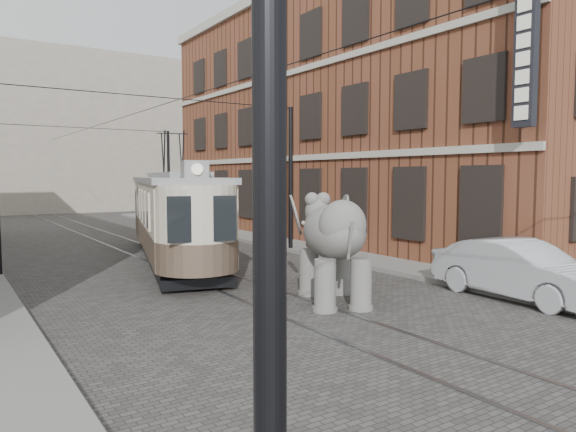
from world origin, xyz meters
TOP-DOWN VIEW (x-y plane):
  - ground at (0.00, 0.00)m, footprint 120.00×120.00m
  - tram_rails at (0.00, 0.00)m, footprint 1.54×80.00m
  - sidewalk_right at (6.00, 0.00)m, footprint 2.00×60.00m
  - brick_building at (11.00, 9.00)m, footprint 8.00×26.00m
  - distant_block at (0.00, 40.00)m, footprint 28.00×10.00m
  - catenary at (-0.20, 5.00)m, footprint 11.00×30.20m
  - tram at (0.30, 6.60)m, footprint 5.51×12.31m
  - elephant at (1.15, -2.01)m, footprint 4.03×5.08m
  - parked_car at (5.34, -4.41)m, footprint 1.87×4.71m

SIDE VIEW (x-z plane):
  - ground at x=0.00m, z-range 0.00..0.00m
  - tram_rails at x=0.00m, z-range 0.00..0.02m
  - sidewalk_right at x=6.00m, z-range 0.00..0.15m
  - parked_car at x=5.34m, z-range 0.00..1.53m
  - elephant at x=1.15m, z-range 0.00..2.74m
  - tram at x=0.30m, z-range 0.00..4.79m
  - catenary at x=-0.20m, z-range 0.00..6.00m
  - brick_building at x=11.00m, z-range 0.00..12.00m
  - distant_block at x=0.00m, z-range 0.00..14.00m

